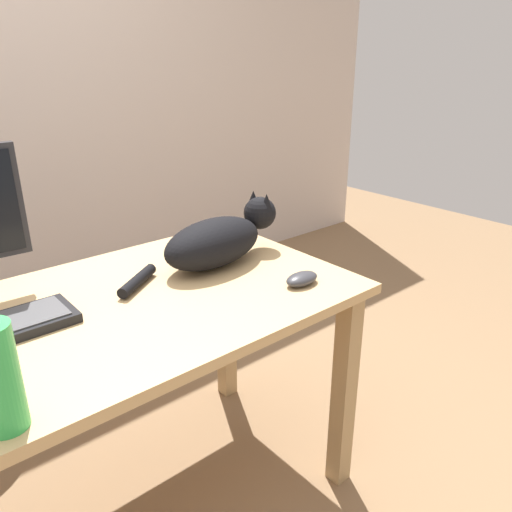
% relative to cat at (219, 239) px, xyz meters
% --- Properties ---
extents(desk, '(1.62, 0.75, 0.75)m').
position_rel_cat_xyz_m(desk, '(-0.54, -0.06, -0.18)').
color(desk, tan).
rests_on(desk, ground_plane).
extents(cat, '(0.61, 0.22, 0.20)m').
position_rel_cat_xyz_m(cat, '(0.00, 0.00, 0.00)').
color(cat, black).
rests_on(cat, desk).
extents(computer_mouse, '(0.11, 0.06, 0.04)m').
position_rel_cat_xyz_m(computer_mouse, '(0.09, -0.29, -0.06)').
color(computer_mouse, '#333338').
rests_on(computer_mouse, desk).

